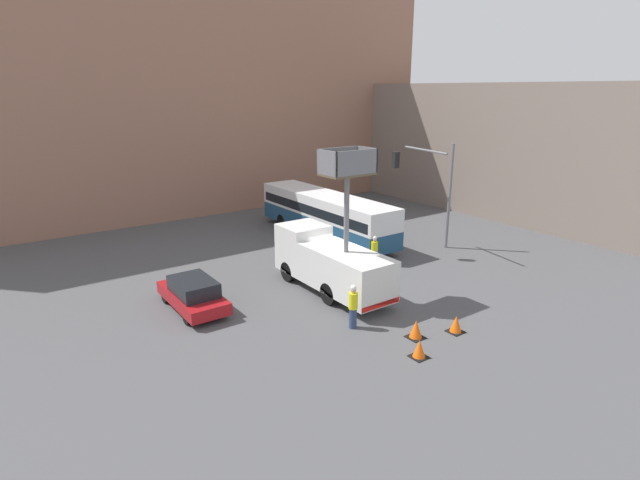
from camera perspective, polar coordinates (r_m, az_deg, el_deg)
The scene contains 12 objects.
ground_plane at distance 25.35m, azimuth 2.46°, elevation -5.30°, with size 120.00×120.00×0.00m, color #4C4C4F.
building_backdrop_far at distance 43.69m, azimuth -16.68°, elevation 15.69°, with size 44.00×10.00×18.34m.
building_backdrop_side at distance 44.27m, azimuth 21.53°, elevation 9.82°, with size 10.00×28.00×10.02m.
utility_truck at distance 24.19m, azimuth 1.16°, elevation -2.31°, with size 2.30×7.12×7.08m.
city_bus at distance 33.15m, azimuth 0.67°, elevation 3.20°, with size 2.60×12.02×2.92m.
traffic_light_pole at distance 30.52m, azimuth 12.65°, elevation 6.74°, with size 4.19×3.94×6.47m.
road_worker_near_truck at distance 20.80m, azimuth 3.81°, elevation -7.58°, with size 0.38×0.38×1.92m.
road_worker_directing at distance 28.05m, azimuth 6.24°, elevation -1.29°, with size 0.38×0.38×1.75m.
traffic_cone_near_truck at distance 19.25m, azimuth 11.27°, elevation -12.14°, with size 0.62×0.62×0.71m.
traffic_cone_mid_road at distance 20.59m, azimuth 10.90°, elevation -10.02°, with size 0.66×0.66×0.75m.
traffic_cone_far_side at distance 21.41m, azimuth 15.28°, elevation -9.29°, with size 0.63×0.63×0.72m.
parked_car_curbside at distance 23.24m, azimuth -14.31°, elevation -5.98°, with size 1.83×4.39×1.48m.
Camera 1 is at (-14.46, -18.50, 9.56)m, focal length 28.00 mm.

